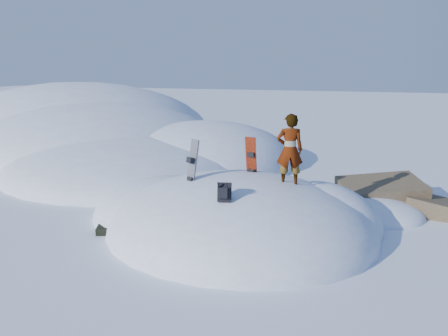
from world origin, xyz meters
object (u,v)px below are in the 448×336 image
(snowboard_dark, at_px, (191,172))
(snowboard_red, at_px, (251,165))
(backpack, at_px, (224,192))
(person, at_px, (290,150))

(snowboard_dark, bearing_deg, snowboard_red, 76.76)
(snowboard_red, relative_size, backpack, 3.12)
(snowboard_red, height_order, person, person)
(backpack, xyz_separation_m, person, (1.19, 1.58, 0.72))
(person, bearing_deg, snowboard_red, -43.81)
(snowboard_dark, distance_m, backpack, 1.66)
(snowboard_red, distance_m, backpack, 2.21)
(snowboard_red, xyz_separation_m, snowboard_dark, (-1.30, -1.07, -0.03))
(snowboard_red, xyz_separation_m, person, (1.09, -0.62, 0.59))
(snowboard_dark, relative_size, backpack, 3.33)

